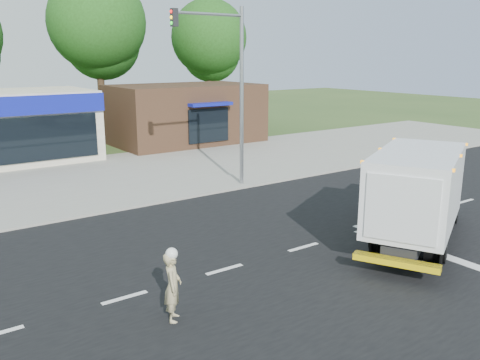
# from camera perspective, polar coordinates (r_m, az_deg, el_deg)

# --- Properties ---
(ground) EXTENTS (120.00, 120.00, 0.00)m
(ground) POSITION_cam_1_polar(r_m,az_deg,el_deg) (16.35, 7.12, -7.54)
(ground) COLOR #385123
(ground) RESTS_ON ground
(road_asphalt) EXTENTS (60.00, 14.00, 0.02)m
(road_asphalt) POSITION_cam_1_polar(r_m,az_deg,el_deg) (16.35, 7.12, -7.52)
(road_asphalt) COLOR black
(road_asphalt) RESTS_ON ground
(sidewalk) EXTENTS (60.00, 2.40, 0.12)m
(sidewalk) POSITION_cam_1_polar(r_m,az_deg,el_deg) (22.74, -6.88, -1.24)
(sidewalk) COLOR gray
(sidewalk) RESTS_ON ground
(parking_apron) EXTENTS (60.00, 9.00, 0.02)m
(parking_apron) POSITION_cam_1_polar(r_m,az_deg,el_deg) (27.86, -12.58, 1.20)
(parking_apron) COLOR gray
(parking_apron) RESTS_ON ground
(lane_markings) EXTENTS (55.20, 7.00, 0.01)m
(lane_markings) POSITION_cam_1_polar(r_m,az_deg,el_deg) (16.38, 13.86, -7.73)
(lane_markings) COLOR silver
(lane_markings) RESTS_ON road_asphalt
(ems_box_truck) EXTENTS (7.27, 5.17, 3.13)m
(ems_box_truck) POSITION_cam_1_polar(r_m,az_deg,el_deg) (17.19, 19.51, -0.85)
(ems_box_truck) COLOR black
(ems_box_truck) RESTS_ON ground
(emergency_worker) EXTENTS (0.66, 0.72, 1.76)m
(emergency_worker) POSITION_cam_1_polar(r_m,az_deg,el_deg) (11.82, -7.57, -11.60)
(emergency_worker) COLOR tan
(emergency_worker) RESTS_ON ground
(brown_storefront) EXTENTS (10.00, 6.70, 4.00)m
(brown_storefront) POSITION_cam_1_polar(r_m,az_deg,el_deg) (35.89, -6.13, 7.43)
(brown_storefront) COLOR #382316
(brown_storefront) RESTS_ON ground
(traffic_signal_pole) EXTENTS (3.51, 0.25, 8.00)m
(traffic_signal_pole) POSITION_cam_1_polar(r_m,az_deg,el_deg) (22.70, -1.17, 11.27)
(traffic_signal_pole) COLOR gray
(traffic_signal_pole) RESTS_ON ground
(background_trees) EXTENTS (36.77, 7.39, 12.10)m
(background_trees) POSITION_cam_1_polar(r_m,az_deg,el_deg) (40.51, -22.41, 14.85)
(background_trees) COLOR #332114
(background_trees) RESTS_ON ground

